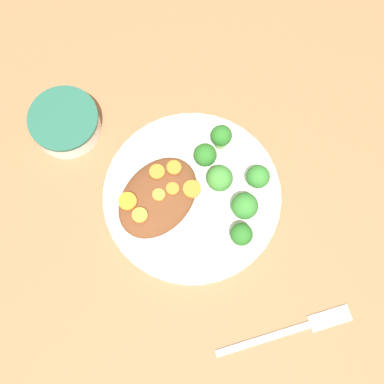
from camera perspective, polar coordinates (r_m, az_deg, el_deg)
name	(u,v)px	position (r m, az deg, el deg)	size (l,w,h in m)	color
ground_plane	(192,198)	(0.84, 0.00, -0.67)	(4.00, 4.00, 0.00)	#8C603D
plate	(192,196)	(0.82, 0.00, -0.42)	(0.27, 0.27, 0.02)	white
dip_bowl	(65,122)	(0.88, -13.40, 7.25)	(0.11, 0.11, 0.04)	white
stew_mound	(158,197)	(0.80, -3.66, -0.56)	(0.14, 0.10, 0.03)	brown
broccoli_floret_0	(245,206)	(0.78, 5.64, -1.51)	(0.04, 0.04, 0.05)	#759E51
broccoli_floret_1	(220,179)	(0.79, 2.97, 1.44)	(0.04, 0.04, 0.05)	#7FA85B
broccoli_floret_2	(221,137)	(0.82, 3.13, 5.91)	(0.03, 0.03, 0.05)	#7FA85B
broccoli_floret_3	(205,155)	(0.80, 1.40, 3.92)	(0.04, 0.04, 0.05)	#7FA85B
broccoli_floret_4	(241,235)	(0.78, 5.29, -4.56)	(0.03, 0.03, 0.05)	#7FA85B
broccoli_floret_5	(258,177)	(0.80, 7.05, 1.60)	(0.04, 0.04, 0.05)	#7FA85B
carrot_slice_0	(128,201)	(0.79, -6.88, -0.99)	(0.03, 0.03, 0.01)	orange
carrot_slice_1	(173,189)	(0.79, -2.08, 0.36)	(0.02, 0.02, 0.00)	orange
carrot_slice_2	(159,195)	(0.79, -3.56, -0.30)	(0.02, 0.02, 0.00)	orange
carrot_slice_3	(192,187)	(0.79, -0.01, 0.50)	(0.03, 0.03, 0.01)	orange
carrot_slice_4	(157,172)	(0.80, -3.74, 2.16)	(0.02, 0.02, 0.01)	orange
carrot_slice_5	(174,168)	(0.80, -1.93, 2.61)	(0.02, 0.02, 0.01)	orange
carrot_slice_6	(140,215)	(0.78, -5.58, -2.48)	(0.02, 0.02, 0.01)	orange
fork	(297,328)	(0.82, 11.18, -14.09)	(0.18, 0.13, 0.01)	silver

